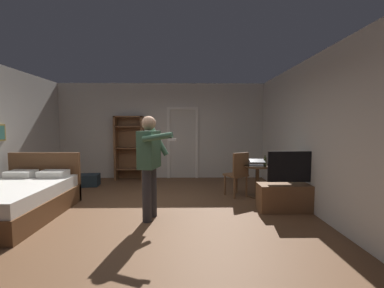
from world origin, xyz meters
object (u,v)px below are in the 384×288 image
(bed, at_px, (15,200))
(laptop, at_px, (257,163))
(side_table, at_px, (257,176))
(bottle_on_table, at_px, (265,162))
(bookshelf, at_px, (130,145))
(person_blue_shirt, at_px, (150,160))
(tv_flatscreen, at_px, (293,194))
(suitcase_dark, at_px, (87,180))
(wooden_chair, at_px, (238,172))

(bed, distance_m, laptop, 4.63)
(side_table, distance_m, bottle_on_table, 0.37)
(bookshelf, height_order, bottle_on_table, bookshelf)
(person_blue_shirt, bearing_deg, bookshelf, 108.86)
(tv_flatscreen, relative_size, laptop, 3.57)
(side_table, relative_size, person_blue_shirt, 0.40)
(tv_flatscreen, distance_m, laptop, 1.07)
(person_blue_shirt, bearing_deg, bottle_on_table, 27.45)
(bookshelf, distance_m, laptop, 3.76)
(bed, distance_m, suitcase_dark, 2.24)
(bed, bearing_deg, person_blue_shirt, -2.98)
(tv_flatscreen, bearing_deg, suitcase_dark, 156.90)
(bookshelf, height_order, person_blue_shirt, bookshelf)
(tv_flatscreen, height_order, wooden_chair, tv_flatscreen)
(side_table, xyz_separation_m, laptop, (-0.03, -0.04, 0.28))
(bottle_on_table, bearing_deg, bed, -166.97)
(bookshelf, bearing_deg, tv_flatscreen, -37.39)
(bed, relative_size, laptop, 5.78)
(side_table, relative_size, laptop, 1.96)
(tv_flatscreen, bearing_deg, side_table, 114.86)
(bed, height_order, bookshelf, bookshelf)
(tv_flatscreen, height_order, person_blue_shirt, person_blue_shirt)
(side_table, bearing_deg, bottle_on_table, -29.74)
(bottle_on_table, bearing_deg, side_table, 150.26)
(side_table, xyz_separation_m, person_blue_shirt, (-2.16, -1.28, 0.54))
(tv_flatscreen, bearing_deg, bottle_on_table, 108.68)
(side_table, bearing_deg, bookshelf, 149.67)
(bookshelf, height_order, tv_flatscreen, bookshelf)
(suitcase_dark, bearing_deg, bookshelf, 35.45)
(bed, relative_size, bookshelf, 1.11)
(bottle_on_table, bearing_deg, suitcase_dark, 165.22)
(bed, relative_size, suitcase_dark, 3.37)
(laptop, height_order, bottle_on_table, bottle_on_table)
(side_table, distance_m, wooden_chair, 0.43)
(suitcase_dark, bearing_deg, bed, -104.68)
(tv_flatscreen, xyz_separation_m, bottle_on_table, (-0.28, 0.82, 0.49))
(laptop, distance_m, wooden_chair, 0.45)
(bed, bearing_deg, side_table, 14.38)
(tv_flatscreen, xyz_separation_m, person_blue_shirt, (-2.58, -0.37, 0.70))
(bed, height_order, tv_flatscreen, tv_flatscreen)
(laptop, relative_size, wooden_chair, 0.36)
(laptop, height_order, wooden_chair, wooden_chair)
(bookshelf, relative_size, laptop, 5.19)
(bed, xyz_separation_m, bookshelf, (1.26, 3.05, 0.70))
(bed, relative_size, wooden_chair, 2.09)
(bookshelf, distance_m, wooden_chair, 3.41)
(tv_flatscreen, xyz_separation_m, wooden_chair, (-0.84, 0.94, 0.23))
(tv_flatscreen, distance_m, person_blue_shirt, 2.70)
(bookshelf, xyz_separation_m, tv_flatscreen, (3.67, -2.80, -0.69))
(bookshelf, relative_size, person_blue_shirt, 1.07)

